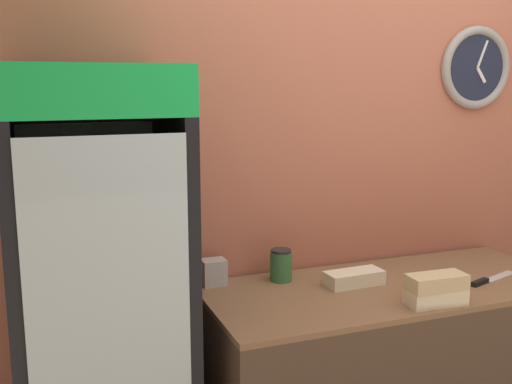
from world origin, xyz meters
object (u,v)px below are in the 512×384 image
(sandwich_flat_left, at_px, (354,278))
(sandwich_stack_bottom, at_px, (436,297))
(chefs_knife, at_px, (488,280))
(napkin_dispenser, at_px, (214,272))
(condiment_jar, at_px, (281,265))
(beverage_cooler, at_px, (99,287))
(sandwich_stack_middle, at_px, (437,282))

(sandwich_flat_left, bearing_deg, sandwich_stack_bottom, -60.04)
(chefs_knife, bearing_deg, sandwich_stack_bottom, -159.26)
(chefs_knife, bearing_deg, napkin_dispenser, 161.10)
(napkin_dispenser, bearing_deg, condiment_jar, -10.07)
(chefs_knife, bearing_deg, beverage_cooler, 173.18)
(chefs_knife, relative_size, condiment_jar, 2.25)
(chefs_knife, distance_m, napkin_dispenser, 1.29)
(sandwich_stack_bottom, xyz_separation_m, chefs_knife, (0.42, 0.16, -0.03))
(sandwich_flat_left, distance_m, chefs_knife, 0.64)
(sandwich_flat_left, bearing_deg, napkin_dispenser, 158.93)
(sandwich_flat_left, relative_size, napkin_dispenser, 2.32)
(sandwich_stack_middle, relative_size, sandwich_flat_left, 0.92)
(sandwich_flat_left, bearing_deg, condiment_jar, 148.68)
(sandwich_stack_bottom, height_order, chefs_knife, sandwich_stack_bottom)
(chefs_knife, xyz_separation_m, napkin_dispenser, (-1.22, 0.42, 0.05))
(sandwich_stack_bottom, bearing_deg, chefs_knife, 20.74)
(beverage_cooler, xyz_separation_m, chefs_knife, (1.76, -0.21, -0.12))
(sandwich_stack_middle, bearing_deg, chefs_knife, 20.74)
(beverage_cooler, height_order, sandwich_flat_left, beverage_cooler)
(beverage_cooler, height_order, sandwich_stack_bottom, beverage_cooler)
(sandwich_flat_left, relative_size, condiment_jar, 1.84)
(sandwich_stack_bottom, distance_m, chefs_knife, 0.45)
(sandwich_stack_bottom, height_order, sandwich_flat_left, same)
(beverage_cooler, xyz_separation_m, sandwich_stack_middle, (1.34, -0.37, -0.03))
(sandwich_stack_middle, xyz_separation_m, napkin_dispenser, (-0.80, 0.58, -0.04))
(chefs_knife, height_order, condiment_jar, condiment_jar)
(beverage_cooler, height_order, chefs_knife, beverage_cooler)
(sandwich_stack_bottom, xyz_separation_m, sandwich_stack_middle, (0.00, 0.00, 0.07))
(sandwich_stack_bottom, xyz_separation_m, sandwich_flat_left, (-0.20, 0.34, -0.00))
(sandwich_flat_left, bearing_deg, beverage_cooler, 178.68)
(sandwich_stack_bottom, relative_size, sandwich_stack_middle, 1.01)
(condiment_jar, bearing_deg, chefs_knife, -21.77)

